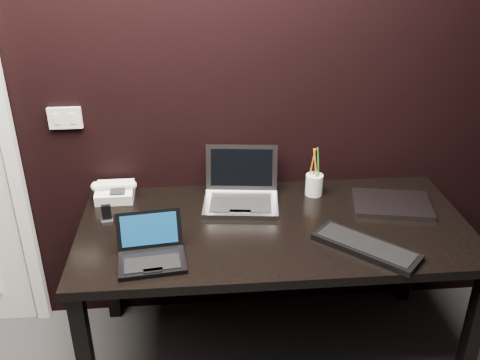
{
  "coord_description": "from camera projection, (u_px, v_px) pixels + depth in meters",
  "views": [
    {
      "loc": [
        -0.02,
        -0.57,
        1.97
      ],
      "look_at": [
        0.14,
        1.35,
        0.99
      ],
      "focal_mm": 40.0,
      "sensor_mm": 36.0,
      "label": 1
    }
  ],
  "objects": [
    {
      "name": "ext_keyboard",
      "position": [
        366.0,
        247.0,
        2.16
      ],
      "size": [
        0.41,
        0.4,
        0.03
      ],
      "color": "black",
      "rests_on": "desk"
    },
    {
      "name": "mobile_phone",
      "position": [
        107.0,
        216.0,
        2.33
      ],
      "size": [
        0.05,
        0.05,
        0.08
      ],
      "color": "black",
      "rests_on": "desk"
    },
    {
      "name": "desk",
      "position": [
        274.0,
        239.0,
        2.37
      ],
      "size": [
        1.7,
        0.8,
        0.74
      ],
      "color": "black",
      "rests_on": "ground"
    },
    {
      "name": "silver_laptop",
      "position": [
        241.0,
        194.0,
        2.49
      ],
      "size": [
        0.37,
        0.34,
        0.24
      ],
      "color": "gray",
      "rests_on": "desk"
    },
    {
      "name": "wall_back",
      "position": [
        200.0,
        75.0,
        2.41
      ],
      "size": [
        4.0,
        0.0,
        4.0
      ],
      "primitive_type": "plane",
      "rotation": [
        1.57,
        0.0,
        0.0
      ],
      "color": "black",
      "rests_on": "ground"
    },
    {
      "name": "desk_phone",
      "position": [
        115.0,
        192.0,
        2.52
      ],
      "size": [
        0.21,
        0.16,
        0.1
      ],
      "color": "white",
      "rests_on": "desk"
    },
    {
      "name": "pen_cup",
      "position": [
        314.0,
        184.0,
        2.56
      ],
      "size": [
        0.1,
        0.1,
        0.24
      ],
      "color": "silver",
      "rests_on": "desk"
    },
    {
      "name": "closed_laptop",
      "position": [
        392.0,
        204.0,
        2.47
      ],
      "size": [
        0.39,
        0.31,
        0.02
      ],
      "color": "gray",
      "rests_on": "desk"
    },
    {
      "name": "wall_switch",
      "position": [
        65.0,
        118.0,
        2.43
      ],
      "size": [
        0.15,
        0.02,
        0.1
      ],
      "color": "silver",
      "rests_on": "wall_back"
    },
    {
      "name": "netbook",
      "position": [
        151.0,
        252.0,
        2.08
      ],
      "size": [
        0.28,
        0.26,
        0.17
      ],
      "color": "black",
      "rests_on": "desk"
    }
  ]
}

